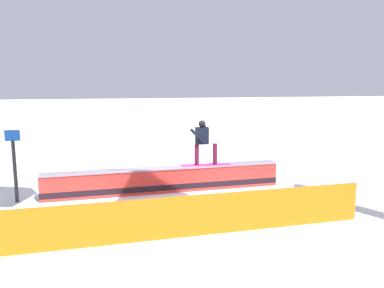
% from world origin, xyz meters
% --- Properties ---
extents(ground_plane, '(120.00, 120.00, 0.00)m').
position_xyz_m(ground_plane, '(0.00, 0.00, 0.00)').
color(ground_plane, white).
extents(grind_box, '(7.31, 0.94, 0.77)m').
position_xyz_m(grind_box, '(0.00, 0.00, 0.35)').
color(grind_box, red).
rests_on(grind_box, ground_plane).
extents(snowboarder, '(1.59, 0.42, 1.42)m').
position_xyz_m(snowboarder, '(-1.21, -0.09, 1.54)').
color(snowboarder, '#B22D8E').
rests_on(snowboarder, grind_box).
extents(safety_fence, '(8.61, 0.60, 0.93)m').
position_xyz_m(safety_fence, '(0.00, 3.56, 0.47)').
color(safety_fence, orange).
rests_on(safety_fence, ground_plane).
extents(trail_marker, '(0.40, 0.10, 2.06)m').
position_xyz_m(trail_marker, '(4.25, 0.20, 1.10)').
color(trail_marker, '#262628').
rests_on(trail_marker, ground_plane).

